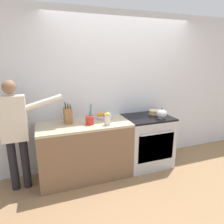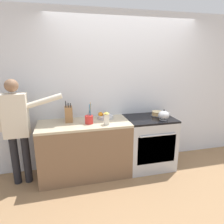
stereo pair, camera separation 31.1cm
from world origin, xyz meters
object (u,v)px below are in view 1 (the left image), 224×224
at_px(stove_range, 147,141).
at_px(person_baker, 15,127).
at_px(fruit_bowl, 104,117).
at_px(layer_cake, 154,112).
at_px(tea_kettle, 162,114).
at_px(knife_block, 68,115).
at_px(milk_carton, 108,119).
at_px(utensil_crock, 90,120).

xyz_separation_m(stove_range, person_baker, (-2.05, 0.00, 0.50)).
distance_m(fruit_bowl, person_baker, 1.32).
bearing_deg(layer_cake, tea_kettle, -90.94).
bearing_deg(stove_range, knife_block, 174.66).
height_order(knife_block, milk_carton, knife_block).
bearing_deg(milk_carton, layer_cake, 14.66).
height_order(tea_kettle, utensil_crock, utensil_crock).
bearing_deg(knife_block, tea_kettle, -10.68).
xyz_separation_m(knife_block, fruit_bowl, (0.58, 0.02, -0.09)).
bearing_deg(tea_kettle, milk_carton, -179.27).
height_order(tea_kettle, milk_carton, milk_carton).
relative_size(utensil_crock, person_baker, 0.21).
relative_size(stove_range, fruit_bowl, 3.41).
height_order(milk_carton, person_baker, person_baker).
bearing_deg(person_baker, milk_carton, -4.92).
height_order(stove_range, layer_cake, layer_cake).
xyz_separation_m(knife_block, utensil_crock, (0.29, -0.18, -0.05)).
height_order(knife_block, utensil_crock, utensil_crock).
bearing_deg(knife_block, person_baker, -170.69).
bearing_deg(fruit_bowl, stove_range, -10.68).
xyz_separation_m(tea_kettle, milk_carton, (-0.95, -0.01, 0.02)).
bearing_deg(person_baker, tea_kettle, -1.30).
distance_m(utensil_crock, fruit_bowl, 0.35).
distance_m(stove_range, person_baker, 2.11).
bearing_deg(tea_kettle, fruit_bowl, 161.87).
bearing_deg(utensil_crock, fruit_bowl, 34.28).
relative_size(knife_block, milk_carton, 1.66).
bearing_deg(stove_range, fruit_bowl, 169.32).
bearing_deg(stove_range, person_baker, 179.89).
relative_size(fruit_bowl, person_baker, 0.16).
bearing_deg(person_baker, utensil_crock, -0.58).
xyz_separation_m(stove_range, utensil_crock, (-1.03, -0.06, 0.51)).
height_order(utensil_crock, fruit_bowl, utensil_crock).
bearing_deg(fruit_bowl, person_baker, -174.12).
relative_size(layer_cake, person_baker, 0.14).
distance_m(stove_range, layer_cake, 0.52).
distance_m(tea_kettle, knife_block, 1.52).
height_order(tea_kettle, knife_block, knife_block).
xyz_separation_m(tea_kettle, knife_block, (-1.49, 0.28, 0.05)).
xyz_separation_m(utensil_crock, fruit_bowl, (0.29, 0.20, -0.04)).
xyz_separation_m(tea_kettle, utensil_crock, (-1.19, 0.10, -0.00)).
height_order(tea_kettle, person_baker, person_baker).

